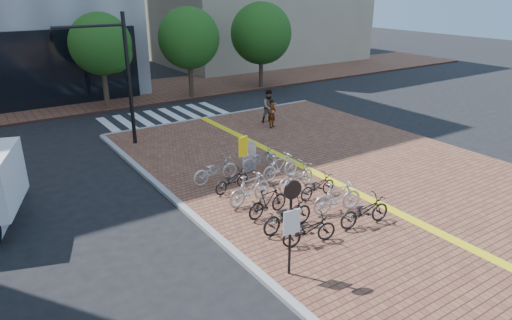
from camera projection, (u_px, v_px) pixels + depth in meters
ground at (304, 202)px, 17.01m from camera, size 120.00×120.00×0.00m
sidewalk at (475, 235)px, 14.66m from camera, size 14.00×34.00×0.15m
tactile_strip at (457, 241)px, 14.11m from camera, size 0.40×34.00×0.01m
kerb_west at (307, 316)px, 11.03m from camera, size 0.25×34.00×0.15m
kerb_north at (217, 117)px, 27.86m from camera, size 14.00×0.25×0.15m
far_sidewalk at (121, 95)px, 33.29m from camera, size 70.00×8.00×0.15m
crosswalk at (166, 116)px, 28.14m from camera, size 7.50×4.00×0.01m
street_trees at (203, 39)px, 31.71m from camera, size 16.20×4.60×6.35m
bike_0 at (309, 230)px, 13.85m from camera, size 1.89×0.98×0.94m
bike_1 at (287, 215)px, 14.65m from camera, size 2.03×0.82×1.04m
bike_2 at (268, 202)px, 15.56m from camera, size 1.76×0.70×1.03m
bike_3 at (250, 189)px, 16.40m from camera, size 1.94×0.76×1.14m
bike_4 at (232, 180)px, 17.48m from camera, size 1.73×0.88×0.86m
bike_5 at (215, 170)px, 18.22m from camera, size 2.00×0.73×1.04m
bike_6 at (365, 211)px, 14.93m from camera, size 1.99×0.90×1.01m
bike_7 at (337, 197)px, 15.75m from camera, size 1.96×0.88×1.14m
bike_8 at (318, 186)px, 16.94m from camera, size 1.72×0.69×0.89m
bike_9 at (296, 177)px, 17.60m from camera, size 2.00×0.99×1.01m
bike_10 at (280, 167)px, 18.48m from camera, size 1.83×0.59×1.09m
bike_11 at (260, 159)px, 19.51m from camera, size 1.89×0.72×0.98m
pedestrian_a at (272, 114)px, 25.21m from camera, size 0.69×0.62×1.58m
pedestrian_b at (270, 106)px, 26.14m from camera, size 1.04×0.89×1.88m
utility_box at (248, 157)px, 19.43m from camera, size 0.62×0.50×1.20m
yellow_sign at (243, 150)px, 18.10m from camera, size 0.49×0.21×1.86m
notice_sign at (291, 217)px, 11.89m from camera, size 0.52×0.13×2.81m
traffic_light_pole at (95, 58)px, 20.68m from camera, size 3.39×1.31×6.32m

